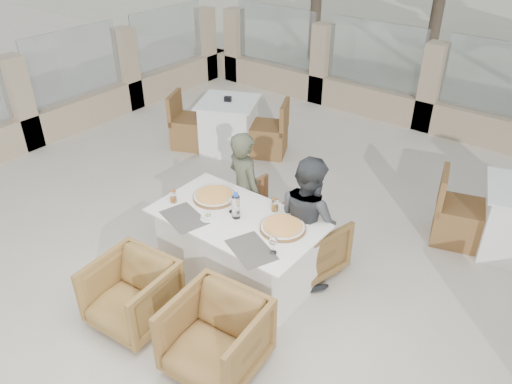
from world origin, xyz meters
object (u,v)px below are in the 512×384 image
Objects in this scene: pizza_right at (283,227)px; beer_glass_right at (275,205)px; armchair_near_left at (132,294)px; bg_table_a at (229,126)px; armchair_far_right at (305,243)px; pizza_left at (214,196)px; armchair_far_left at (267,212)px; armchair_near_right at (216,338)px; diner_left at (245,191)px; dining_table at (237,250)px; wine_glass_corner at (273,244)px; beer_glass_left at (173,196)px; diner_right at (308,220)px; olive_dish at (208,217)px; water_bottle at (236,205)px; wine_glass_centre at (232,204)px.

beer_glass_right reaches higher than pizza_right.
armchair_near_left is 0.42× the size of bg_table_a.
pizza_left is at bearing 42.94° from armchair_far_right.
armchair_near_right is at bearing 122.59° from armchair_far_left.
pizza_right is 0.90m from diner_left.
dining_table is 8.70× the size of wine_glass_corner.
dining_table is 0.81m from beer_glass_left.
beer_glass_left is at bearing -132.86° from pizza_left.
olive_dish is at bearing 65.42° from diner_right.
water_bottle reaches higher than wine_glass_corner.
pizza_left reaches higher than armchair_far_right.
wine_glass_corner reaches higher than beer_glass_left.
pizza_left is 2.30× the size of wine_glass_centre.
beer_glass_left is 1.40m from armchair_far_right.
water_bottle is at bearing 63.18° from armchair_near_left.
pizza_right is 3.79× the size of olive_dish.
beer_glass_right is 0.89m from armchair_far_left.
pizza_right reaches higher than bg_table_a.
armchair_near_right is at bearing 138.10° from diner_left.
armchair_far_left is at bearing 109.16° from armchair_near_right.
armchair_near_right is at bearing 108.72° from armchair_far_right.
wine_glass_corner reaches higher than bg_table_a.
armchair_far_right is at bearing 53.16° from dining_table.
water_bottle reaches higher than armchair_far_right.
beer_glass_right reaches higher than beer_glass_left.
diner_right reaches higher than beer_glass_right.
armchair_near_left is at bearing -115.35° from beer_glass_right.
diner_right is (0.68, 0.66, -0.12)m from olive_dish.
bg_table_a is (-2.45, 1.71, -0.29)m from diner_right.
beer_glass_right reaches higher than pizza_left.
pizza_left is 1.02× the size of pizza_right.
armchair_near_right is (0.54, -0.93, -0.57)m from water_bottle.
dining_table reaches higher than armchair_far_left.
dining_table is at bearing 114.89° from armchair_near_right.
dining_table is 2.18× the size of armchair_near_right.
wine_glass_corner is at bearing 33.40° from armchair_near_left.
olive_dish is (-0.19, -0.18, -0.11)m from water_bottle.
beer_glass_left reaches higher than olive_dish.
water_bottle reaches higher than pizza_left.
armchair_far_right is at bearing 57.37° from armchair_near_left.
wine_glass_corner is at bearing -20.80° from dining_table.
olive_dish is (0.46, -0.01, -0.04)m from beer_glass_left.
water_bottle reaches higher than pizza_right.
diner_right is at bearing 22.32° from pizza_left.
bg_table_a is (-1.56, 3.19, 0.07)m from armchair_near_left.
dining_table reaches higher than armchair_near_right.
diner_right is 0.83× the size of bg_table_a.
armchair_far_right is 2.89m from bg_table_a.
armchair_near_right is (0.12, -1.49, 0.01)m from armchair_far_right.
beer_glass_left is (-0.66, -0.17, -0.07)m from water_bottle.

